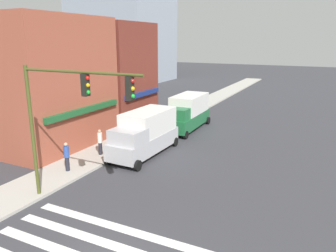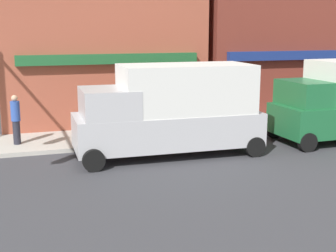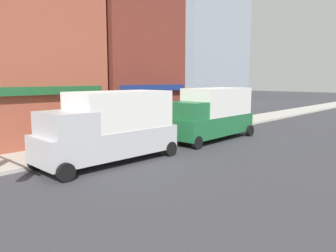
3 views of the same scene
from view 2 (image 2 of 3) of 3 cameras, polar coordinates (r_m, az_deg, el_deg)
name	(u,v)px [view 2 (image 2 of 3)]	position (r m, az deg, el deg)	size (l,w,h in m)	color
storefront_row	(170,18)	(22.50, 0.29, 13.06)	(15.57, 5.30, 9.46)	#9E4C38
box_truck_silver	(171,109)	(15.56, 0.31, 2.14)	(6.25, 2.42, 3.04)	#B7B7BC
pedestrian_blue_shirt	(16,119)	(17.37, -18.07, 0.84)	(0.32, 0.32, 1.77)	#23232D
pedestrian_white_shirt	(106,114)	(17.65, -7.62, 1.49)	(0.32, 0.32, 1.77)	#23232D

